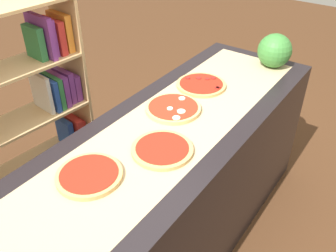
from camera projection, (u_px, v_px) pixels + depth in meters
ground_plane at (168, 244)px, 2.40m from camera, size 12.00×12.00×0.00m
counter at (168, 194)px, 2.13m from camera, size 2.34×0.74×0.93m
parchment_paper at (168, 129)px, 1.87m from camera, size 2.17×0.53×0.00m
pizza_plain_0 at (89, 175)px, 1.56m from camera, size 0.29×0.29×0.02m
pizza_plain_1 at (162, 149)px, 1.71m from camera, size 0.29×0.29×0.02m
pizza_mozzarella_2 at (173, 108)px, 2.01m from camera, size 0.31×0.31×0.03m
pizza_pepperoni_3 at (201, 85)px, 2.24m from camera, size 0.30×0.30×0.02m
watermelon at (275, 51)px, 2.41m from camera, size 0.23×0.23×0.23m
bookshelf at (45, 115)px, 2.43m from camera, size 0.82×0.36×1.44m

